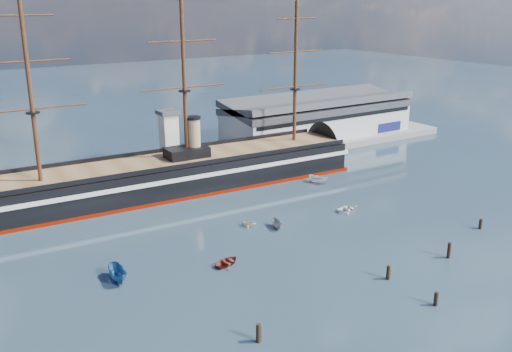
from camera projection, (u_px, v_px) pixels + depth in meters
ground at (223, 214)px, 122.54m from camera, size 600.00×600.00×0.00m
quay at (189, 167)px, 156.58m from camera, size 180.00×18.00×2.00m
warehouse at (318, 117)px, 182.23m from camera, size 63.00×21.00×11.60m
quay_tower at (169, 138)px, 147.64m from camera, size 5.00×5.00×15.00m
warship at (173, 175)px, 136.31m from camera, size 113.21×20.05×53.94m
motorboat_a at (118, 281)px, 93.53m from camera, size 7.72×3.36×3.01m
motorboat_b at (227, 265)px, 99.35m from camera, size 2.23×3.43×1.49m
motorboat_c at (277, 228)px, 115.07m from camera, size 5.31×3.21×2.00m
motorboat_d at (249, 226)px, 115.92m from camera, size 5.33×5.00×1.88m
motorboat_e at (348, 211)px, 124.29m from camera, size 1.34×3.30×1.54m
motorboat_f at (318, 183)px, 142.91m from camera, size 6.57×4.33×2.47m
piling_near_left at (258, 342)px, 76.97m from camera, size 0.64×0.64×3.47m
piling_near_mid at (435, 306)px, 86.11m from camera, size 0.64×0.64×2.95m
piling_near_right at (448, 258)px, 101.86m from camera, size 0.64×0.64×3.68m
piling_far_right at (480, 229)px, 114.74m from camera, size 0.64×0.64×2.83m
piling_extra at (388, 279)px, 94.17m from camera, size 0.64×0.64×3.18m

